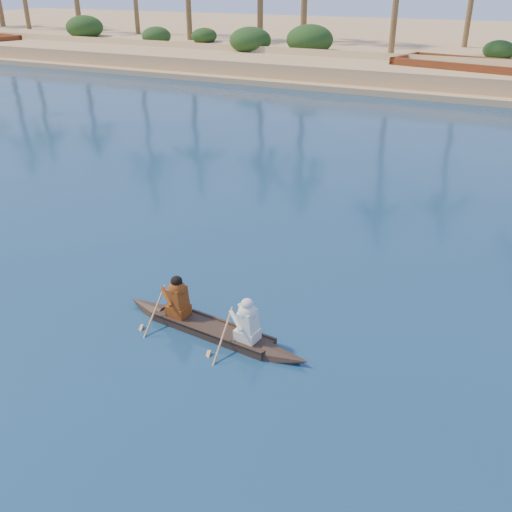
% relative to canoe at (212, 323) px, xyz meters
% --- Properties ---
extents(ground, '(160.00, 160.00, 0.00)m').
position_rel_canoe_xyz_m(ground, '(-6.90, 4.00, -0.23)').
color(ground, '#0B264C').
rests_on(ground, ground).
extents(sandy_embankment, '(150.00, 51.00, 1.50)m').
position_rel_canoe_xyz_m(sandy_embankment, '(-6.90, 50.89, 0.30)').
color(sandy_embankment, tan).
rests_on(sandy_embankment, ground).
extents(shrub_cluster, '(100.00, 6.00, 2.40)m').
position_rel_canoe_xyz_m(shrub_cluster, '(-6.90, 35.50, 0.97)').
color(shrub_cluster, '#173212').
rests_on(shrub_cluster, ground).
extents(canoe, '(4.36, 0.98, 1.19)m').
position_rel_canoe_xyz_m(canoe, '(0.00, 0.00, 0.00)').
color(canoe, '#35251D').
rests_on(canoe, ground).
extents(barge_mid, '(12.83, 6.50, 2.04)m').
position_rel_canoe_xyz_m(barge_mid, '(1.89, 31.00, 0.49)').
color(barge_mid, maroon).
rests_on(barge_mid, ground).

